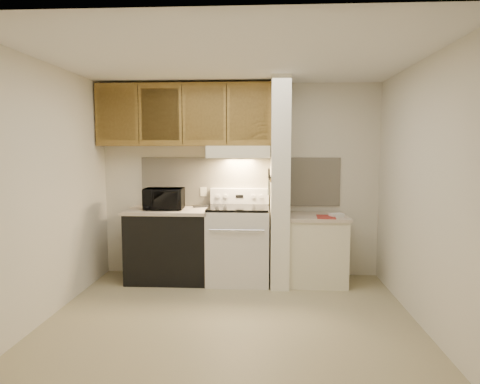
{
  "coord_description": "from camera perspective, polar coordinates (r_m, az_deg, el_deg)",
  "views": [
    {
      "loc": [
        0.32,
        -4.09,
        1.67
      ],
      "look_at": [
        0.04,
        0.75,
        1.17
      ],
      "focal_mm": 32.0,
      "sensor_mm": 36.0,
      "label": 1
    }
  ],
  "objects": [
    {
      "name": "hood_lip",
      "position": [
        5.17,
        -0.29,
        4.85
      ],
      "size": [
        0.78,
        0.04,
        0.06
      ],
      "primitive_type": "cube",
      "color": "#EAE5C4",
      "rests_on": "range_hood"
    },
    {
      "name": "cab_door_c",
      "position": [
        5.32,
        -4.79,
        10.31
      ],
      "size": [
        0.46,
        0.01,
        0.63
      ],
      "primitive_type": "cube",
      "color": "olive",
      "rests_on": "upper_cabinets"
    },
    {
      "name": "red_folder",
      "position": [
        5.2,
        11.39,
        -3.27
      ],
      "size": [
        0.24,
        0.31,
        0.01
      ],
      "primitive_type": "cube",
      "rotation": [
        0.0,
        0.0,
        -0.08
      ],
      "color": "maroon",
      "rests_on": "right_countertop"
    },
    {
      "name": "knife_handle_a",
      "position": [
        5.04,
        3.9,
        2.43
      ],
      "size": [
        0.02,
        0.02,
        0.1
      ],
      "primitive_type": "cylinder",
      "color": "black",
      "rests_on": "knife_strip"
    },
    {
      "name": "cab_gap_c",
      "position": [
        5.29,
        -1.82,
        10.35
      ],
      "size": [
        0.01,
        0.01,
        0.73
      ],
      "primitive_type": "cube",
      "color": "black",
      "rests_on": "upper_cabinets"
    },
    {
      "name": "knife_blade_d",
      "position": [
        5.3,
        3.86,
        0.96
      ],
      "size": [
        0.01,
        0.04,
        0.16
      ],
      "primitive_type": "cube",
      "color": "silver",
      "rests_on": "knife_strip"
    },
    {
      "name": "knife_blade_c",
      "position": [
        5.2,
        3.87,
        0.66
      ],
      "size": [
        0.01,
        0.04,
        0.2
      ],
      "primitive_type": "cube",
      "color": "silver",
      "rests_on": "knife_strip"
    },
    {
      "name": "cab_door_d",
      "position": [
        5.27,
        1.18,
        10.36
      ],
      "size": [
        0.46,
        0.01,
        0.63
      ],
      "primitive_type": "cube",
      "color": "olive",
      "rests_on": "upper_cabinets"
    },
    {
      "name": "cab_gap_a",
      "position": [
        5.49,
        -13.4,
        10.03
      ],
      "size": [
        0.01,
        0.01,
        0.73
      ],
      "primitive_type": "cube",
      "color": "black",
      "rests_on": "upper_cabinets"
    },
    {
      "name": "wall_back",
      "position": [
        5.61,
        -0.01,
        1.56
      ],
      "size": [
        3.6,
        2.5,
        0.02
      ],
      "primitive_type": "cube",
      "rotation": [
        1.57,
        0.0,
        0.0
      ],
      "color": "beige",
      "rests_on": "floor"
    },
    {
      "name": "backsplash",
      "position": [
        5.6,
        -0.02,
        1.4
      ],
      "size": [
        2.6,
        0.02,
        0.63
      ],
      "primitive_type": "cube",
      "color": "beige",
      "rests_on": "wall_back"
    },
    {
      "name": "range_display",
      "position": [
        5.53,
        -0.07,
        -0.59
      ],
      "size": [
        0.1,
        0.01,
        0.04
      ],
      "primitive_type": "cube",
      "color": "black",
      "rests_on": "range_backguard"
    },
    {
      "name": "range_backguard",
      "position": [
        5.57,
        -0.05,
        -0.54
      ],
      "size": [
        0.76,
        0.08,
        0.2
      ],
      "primitive_type": "cube",
      "color": "silver",
      "rests_on": "range_body"
    },
    {
      "name": "teal_jar",
      "position": [
        5.64,
        -8.8,
        -1.5
      ],
      "size": [
        0.1,
        0.1,
        0.09
      ],
      "primitive_type": "cylinder",
      "rotation": [
        0.0,
        0.0,
        0.2
      ],
      "color": "#255C62",
      "rests_on": "left_countertop"
    },
    {
      "name": "knife_handle_d",
      "position": [
        5.28,
        3.87,
        2.58
      ],
      "size": [
        0.02,
        0.02,
        0.1
      ],
      "primitive_type": "cylinder",
      "color": "black",
      "rests_on": "knife_strip"
    },
    {
      "name": "knife_blade_b",
      "position": [
        5.12,
        3.88,
        0.68
      ],
      "size": [
        0.01,
        0.04,
        0.18
      ],
      "primitive_type": "cube",
      "color": "silver",
      "rests_on": "knife_strip"
    },
    {
      "name": "range_knob_right_outer",
      "position": [
        5.52,
        2.83,
        -0.61
      ],
      "size": [
        0.05,
        0.02,
        0.05
      ],
      "primitive_type": "cylinder",
      "rotation": [
        1.57,
        0.0,
        0.0
      ],
      "color": "silver",
      "rests_on": "range_backguard"
    },
    {
      "name": "cab_door_a",
      "position": [
        5.58,
        -16.12,
        9.89
      ],
      "size": [
        0.46,
        0.01,
        0.63
      ],
      "primitive_type": "cube",
      "color": "olive",
      "rests_on": "upper_cabinets"
    },
    {
      "name": "pillar_trim",
      "position": [
        5.25,
        4.07,
        1.8
      ],
      "size": [
        0.01,
        0.7,
        0.04
      ],
      "primitive_type": "cube",
      "color": "olive",
      "rests_on": "partition_pillar"
    },
    {
      "name": "oven_handle",
      "position": [
        4.99,
        -0.47,
        -5.13
      ],
      "size": [
        0.65,
        0.02,
        0.02
      ],
      "primitive_type": "cylinder",
      "rotation": [
        0.0,
        1.57,
        0.0
      ],
      "color": "silver",
      "rests_on": "range_body"
    },
    {
      "name": "range_hood",
      "position": [
        5.38,
        -0.15,
        5.37
      ],
      "size": [
        0.78,
        0.44,
        0.15
      ],
      "primitive_type": "cube",
      "color": "#EAE5C4",
      "rests_on": "upper_cabinets"
    },
    {
      "name": "left_countertop",
      "position": [
        5.44,
        -9.51,
        -2.47
      ],
      "size": [
        1.04,
        0.67,
        0.04
      ],
      "primitive_type": "cube",
      "color": "beige",
      "rests_on": "dishwasher_front"
    },
    {
      "name": "cab_door_b",
      "position": [
        5.42,
        -10.59,
        10.14
      ],
      "size": [
        0.46,
        0.01,
        0.63
      ],
      "primitive_type": "cube",
      "color": "olive",
      "rests_on": "upper_cabinets"
    },
    {
      "name": "knife_handle_e",
      "position": [
        5.34,
        3.87,
        2.62
      ],
      "size": [
        0.02,
        0.02,
        0.1
      ],
      "primitive_type": "cylinder",
      "color": "black",
      "rests_on": "knife_strip"
    },
    {
      "name": "knife_blade_e",
      "position": [
        5.36,
        3.85,
        0.91
      ],
      "size": [
        0.01,
        0.04,
        0.18
      ],
      "primitive_type": "cube",
      "color": "silver",
      "rests_on": "knife_strip"
    },
    {
      "name": "right_countertop",
      "position": [
        5.34,
        10.23,
        -3.29
      ],
      "size": [
        0.74,
        0.64,
        0.04
      ],
      "primitive_type": "cube",
      "color": "beige",
      "rests_on": "right_cab_base"
    },
    {
      "name": "knife_handle_c",
      "position": [
        5.21,
        3.88,
        2.53
      ],
      "size": [
        0.02,
        0.02,
        0.1
      ],
      "primitive_type": "cylinder",
      "color": "black",
      "rests_on": "knife_strip"
    },
    {
      "name": "range_body",
      "position": [
        5.39,
        -0.22,
        -7.12
      ],
      "size": [
        0.76,
        0.65,
        0.92
      ],
      "primitive_type": "cube",
      "color": "silver",
      "rests_on": "floor"
    },
    {
      "name": "cab_gap_b",
      "position": [
        5.36,
        -7.72,
        10.24
      ],
      "size": [
        0.01,
        0.01,
        0.73
      ],
      "primitive_type": "cube",
      "color": "black",
      "rests_on": "upper_cabinets"
    },
    {
      "name": "knife_strip",
      "position": [
        5.2,
        4.01,
        1.98
      ],
      "size": [
        0.02,
        0.42,
        0.04
      ],
      "primitive_type": "cube",
      "color": "black",
      "rests_on": "partition_pillar"
    },
    {
      "name": "partition_pillar",
      "position": [
        5.26,
        5.33,
        1.24
      ],
      "size": [
        0.22,
        0.7,
        2.5
      ],
      "primitive_type": "cube",
      "color": "white",
      "rests_on": "floor"
    },
    {
      "name": "right_cab_base",
      "position": [
        5.43,
        10.15,
        -7.72
      ],
      "size": [
        0.7,
        0.6,
        0.81
      ],
      "primitive_type": "cube",
      "color": "#EAE5C4",
      "rests_on": "floor"
    },
    {
      "name": "microwave",
      "position": [
        5.42,
        -10.1,
        -0.89
      ],
      "size": [
        0.49,
        0.34,
        0.26
      ],
      "primitive_type": "imported",
      "rotation": [
        0.0,
        0.0,
        0.04
      ],
      "color": "black",
      "rests_on": "left_countertop"
    },
    {
      "name": "upper_cabinets",
      "position": [
        5.52,
        -7.4,
        10.11
      ],
      "size": [
        2.18,
        0.33,
        0.77
      ],
      "primitive_type": "cube",
      "color": "olive",
      "rests_on": "wall_back"
    },
    {
      "name": "oven_mitt",
      "position": [
        5.43,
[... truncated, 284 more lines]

